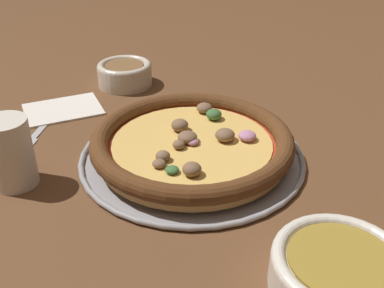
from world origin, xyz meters
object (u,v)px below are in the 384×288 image
Objects in this scene: drinking_cup at (10,153)px; fork at (40,130)px; pizza_tray at (192,156)px; bowl_far at (125,73)px; pizza at (192,143)px; bowl_near at (340,271)px; napkin at (63,108)px.

fork is (0.10, 0.12, -0.05)m from drinking_cup.
bowl_far is at bearing 71.58° from pizza_tray.
pizza reaches higher than pizza_tray.
pizza is 0.27m from drinking_cup.
pizza reaches higher than fork.
drinking_cup is (-0.23, 0.13, 0.02)m from pizza.
bowl_far is (0.18, 0.62, 0.00)m from bowl_near.
fork is at bearing -148.41° from napkin.
napkin is 1.17× the size of fork.
drinking_cup reaches higher than fork.
bowl_far reaches higher than bowl_near.
drinking_cup is 0.25m from napkin.
pizza is (0.00, -0.00, 0.02)m from pizza_tray.
napkin reaches higher than fork.
bowl_near is 0.46m from drinking_cup.
drinking_cup is (-0.16, 0.43, 0.03)m from bowl_near.
pizza_tray is 0.34m from bowl_far.
pizza is 1.88× the size of napkin.
drinking_cup is 0.17m from fork.
pizza is 2.14× the size of bowl_near.
fork is (-0.07, -0.04, -0.00)m from napkin.
pizza is 3.09× the size of drinking_cup.
fork is (-0.13, 0.26, -0.00)m from pizza_tray.
bowl_near is 1.29× the size of bowl_far.
pizza is 2.19× the size of fork.
pizza is 0.33m from bowl_far.
pizza_tray reaches higher than fork.
pizza_tray is at bearing -29.44° from drinking_cup.
pizza is 0.31m from bowl_near.
pizza_tray is at bearing 160.67° from pizza.
pizza_tray is 2.46× the size of fork.
drinking_cup is at bearing 150.56° from pizza_tray.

